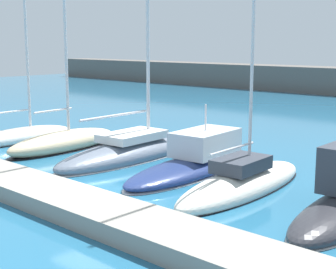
% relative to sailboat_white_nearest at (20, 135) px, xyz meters
% --- Properties ---
extents(ground_plane, '(120.00, 120.00, 0.00)m').
position_rel_sailboat_white_nearest_xyz_m(ground_plane, '(10.86, -3.64, -0.37)').
color(ground_plane, '#236084').
extents(dock_pier, '(27.24, 2.17, 0.58)m').
position_rel_sailboat_white_nearest_xyz_m(dock_pier, '(10.86, -5.37, -0.08)').
color(dock_pier, gray).
rests_on(dock_pier, ground_plane).
extents(sailboat_white_nearest, '(2.11, 6.93, 14.50)m').
position_rel_sailboat_white_nearest_xyz_m(sailboat_white_nearest, '(0.00, 0.00, 0.00)').
color(sailboat_white_nearest, white).
rests_on(sailboat_white_nearest, ground_plane).
extents(sailboat_sand_second, '(2.70, 7.11, 15.41)m').
position_rel_sailboat_white_nearest_xyz_m(sailboat_sand_second, '(3.46, 0.44, 0.09)').
color(sailboat_sand_second, beige).
rests_on(sailboat_sand_second, ground_plane).
extents(sailboat_slate_third, '(3.13, 9.89, 18.06)m').
position_rel_sailboat_white_nearest_xyz_m(sailboat_slate_third, '(7.56, 1.58, 0.03)').
color(sailboat_slate_third, slate).
rests_on(sailboat_slate_third, ground_plane).
extents(motorboat_navy_fourth, '(3.12, 8.60, 3.04)m').
position_rel_sailboat_white_nearest_xyz_m(motorboat_navy_fourth, '(11.44, 1.48, 0.08)').
color(motorboat_navy_fourth, navy).
rests_on(motorboat_navy_fourth, ground_plane).
extents(sailboat_ivory_fifth, '(2.54, 8.04, 16.00)m').
position_rel_sailboat_white_nearest_xyz_m(sailboat_ivory_fifth, '(14.59, 0.40, -0.08)').
color(sailboat_ivory_fifth, silver).
rests_on(sailboat_ivory_fifth, ground_plane).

